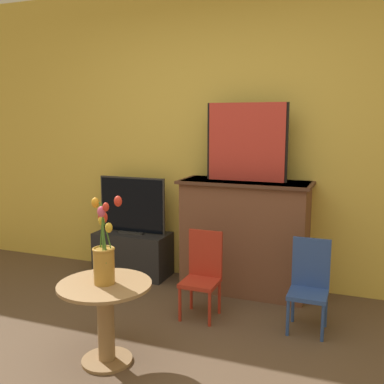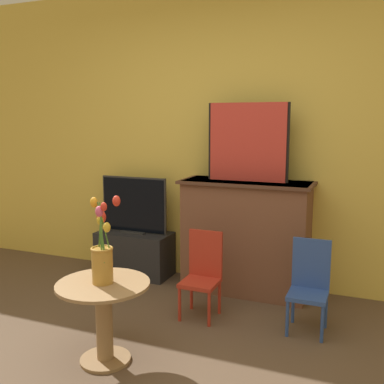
{
  "view_description": "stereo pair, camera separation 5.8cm",
  "coord_description": "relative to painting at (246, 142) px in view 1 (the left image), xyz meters",
  "views": [
    {
      "loc": [
        1.2,
        -1.81,
        1.51
      ],
      "look_at": [
        0.01,
        1.26,
        0.97
      ],
      "focal_mm": 42.0,
      "sensor_mm": 36.0,
      "label": 1
    },
    {
      "loc": [
        1.26,
        -1.79,
        1.51
      ],
      "look_at": [
        0.01,
        1.26,
        0.97
      ],
      "focal_mm": 42.0,
      "sensor_mm": 36.0,
      "label": 2
    }
  ],
  "objects": [
    {
      "name": "wall_back",
      "position": [
        -0.26,
        0.23,
        0.04
      ],
      "size": [
        8.0,
        0.06,
        2.7
      ],
      "color": "#EAC651",
      "rests_on": "ground"
    },
    {
      "name": "chair_red",
      "position": [
        -0.17,
        -0.6,
        -0.96
      ],
      "size": [
        0.27,
        0.27,
        0.66
      ],
      "color": "#B22D1E",
      "rests_on": "ground"
    },
    {
      "name": "fireplace_mantel",
      "position": [
        0.0,
        -0.01,
        -0.81
      ],
      "size": [
        1.13,
        0.45,
        0.98
      ],
      "color": "brown",
      "rests_on": "ground"
    },
    {
      "name": "vase_tulips",
      "position": [
        -0.5,
        -1.47,
        -0.61
      ],
      "size": [
        0.2,
        0.2,
        0.53
      ],
      "color": "#B78433",
      "rests_on": "side_table"
    },
    {
      "name": "side_table",
      "position": [
        -0.5,
        -1.47,
        -0.98
      ],
      "size": [
        0.58,
        0.58,
        0.51
      ],
      "color": "#99754C",
      "rests_on": "ground"
    },
    {
      "name": "tv_monitor",
      "position": [
        -1.11,
        0.01,
        -0.63
      ],
      "size": [
        0.68,
        0.12,
        0.54
      ],
      "color": "#2D2D2D",
      "rests_on": "tv_stand"
    },
    {
      "name": "painting",
      "position": [
        0.0,
        0.0,
        0.0
      ],
      "size": [
        0.7,
        0.03,
        0.66
      ],
      "color": "black",
      "rests_on": "fireplace_mantel"
    },
    {
      "name": "chair_blue",
      "position": [
        0.62,
        -0.54,
        -0.96
      ],
      "size": [
        0.27,
        0.27,
        0.66
      ],
      "color": "#2D4C99",
      "rests_on": "ground"
    },
    {
      "name": "tv_stand",
      "position": [
        -1.11,
        0.0,
        -1.1
      ],
      "size": [
        0.72,
        0.35,
        0.42
      ],
      "color": "#232326",
      "rests_on": "ground"
    }
  ]
}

